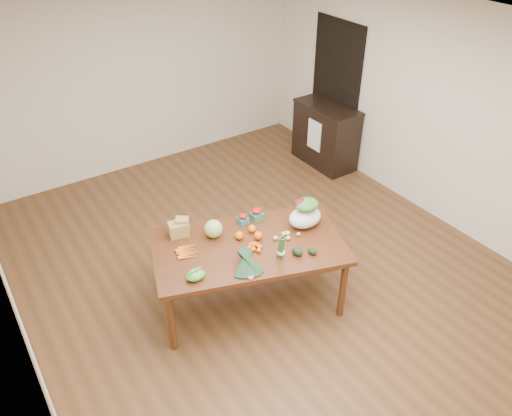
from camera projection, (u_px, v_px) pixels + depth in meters
floor at (257, 263)px, 5.83m from camera, size 6.00×6.00×0.00m
ceiling at (257, 24)px, 4.31m from camera, size 5.00×6.00×0.02m
room_walls at (257, 162)px, 5.07m from camera, size 5.02×6.02×2.70m
dining_table at (249, 273)px, 5.12m from camera, size 2.10×1.59×0.75m
doorway_dark at (335, 92)px, 7.48m from camera, size 0.02×1.00×2.10m
cabinet at (326, 135)px, 7.57m from camera, size 0.52×1.02×0.94m
dish_towel at (314, 135)px, 7.38m from camera, size 0.02×0.28×0.45m
paper_bag at (178, 228)px, 4.98m from camera, size 0.31×0.29×0.18m
cabbage at (213, 229)px, 4.97m from camera, size 0.19×0.19×0.19m
strawberry_basket_a at (243, 219)px, 5.19m from camera, size 0.13×0.13×0.09m
strawberry_basket_b at (257, 215)px, 5.24m from camera, size 0.15×0.15×0.10m
orange_a at (239, 236)px, 4.96m from camera, size 0.09×0.09×0.09m
orange_b at (252, 229)px, 5.06m from camera, size 0.08×0.08×0.08m
orange_c at (258, 236)px, 4.96m from camera, size 0.09×0.09×0.09m
mandarin_cluster at (254, 245)px, 4.84m from camera, size 0.23×0.23×0.08m
carrots at (188, 252)px, 4.80m from camera, size 0.28×0.28×0.03m
snap_pea_bag at (195, 275)px, 4.48m from camera, size 0.18×0.14×0.08m
kale_bunch at (248, 265)px, 4.54m from camera, size 0.43×0.48×0.16m
asparagus_bundle at (281, 247)px, 4.68m from camera, size 0.11×0.14×0.26m
potato_a at (276, 238)px, 4.96m from camera, size 0.05×0.05×0.05m
potato_b at (288, 238)px, 4.96m from camera, size 0.05×0.05×0.04m
potato_c at (288, 233)px, 5.02m from camera, size 0.06×0.05×0.05m
potato_d at (284, 234)px, 5.02m from camera, size 0.05×0.05×0.04m
potato_e at (298, 234)px, 5.02m from camera, size 0.05×0.04×0.04m
avocado_a at (297, 252)px, 4.76m from camera, size 0.11×0.14×0.08m
avocado_b at (312, 251)px, 4.77m from camera, size 0.09×0.11×0.07m
salad_bag at (305, 214)px, 5.10m from camera, size 0.43×0.38×0.28m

